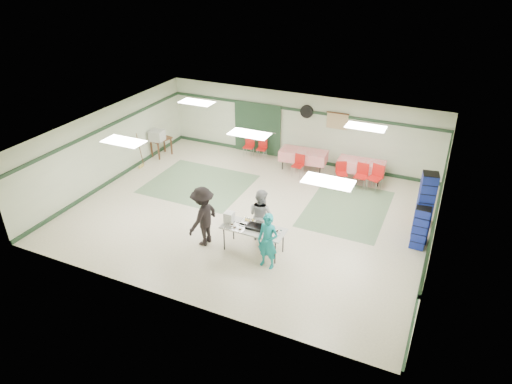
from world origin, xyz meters
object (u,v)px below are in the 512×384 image
at_px(chair_loose_b, 249,144).
at_px(crate_stack_red, 426,205).
at_px(chair_b, 341,171).
at_px(crate_stack_blue_a, 420,227).
at_px(dining_table_b, 303,155).
at_px(chair_loose_a, 262,147).
at_px(office_printer, 157,135).
at_px(chair_d, 299,163).
at_px(volunteer_teal, 268,241).
at_px(volunteer_grey, 261,215).
at_px(chair_a, 362,173).
at_px(volunteer_dark, 203,216).
at_px(broom, 140,150).
at_px(serving_table, 253,229).
at_px(crate_stack_blue_b, 424,208).
at_px(printer_table, 161,141).
at_px(dining_table_a, 361,166).
at_px(chair_c, 376,175).

distance_m(chair_loose_b, crate_stack_red, 7.43).
bearing_deg(chair_loose_b, chair_b, -18.13).
bearing_deg(crate_stack_blue_a, chair_loose_b, 151.84).
height_order(dining_table_b, chair_b, chair_b).
bearing_deg(chair_loose_a, office_printer, -160.96).
bearing_deg(chair_d, volunteer_teal, -75.45).
relative_size(volunteer_grey, chair_loose_a, 2.07).
bearing_deg(chair_a, volunteer_dark, -119.64).
bearing_deg(volunteer_teal, crate_stack_blue_a, 42.20).
height_order(dining_table_b, broom, broom).
bearing_deg(serving_table, chair_b, 77.45).
height_order(dining_table_b, chair_d, chair_d).
height_order(crate_stack_red, crate_stack_blue_b, crate_stack_blue_b).
xyz_separation_m(serving_table, chair_d, (-0.48, 5.04, -0.21)).
height_order(volunteer_teal, printer_table, volunteer_teal).
bearing_deg(crate_stack_blue_b, crate_stack_red, 90.00).
relative_size(serving_table, crate_stack_blue_a, 1.37).
distance_m(dining_table_a, chair_loose_b, 4.61).
height_order(volunteer_teal, volunteer_grey, volunteer_grey).
height_order(chair_c, crate_stack_blue_a, crate_stack_blue_a).
xyz_separation_m(chair_b, chair_loose_b, (-4.03, 0.86, -0.00)).
bearing_deg(crate_stack_blue_b, chair_loose_a, 151.59).
bearing_deg(serving_table, volunteer_grey, 96.39).
bearing_deg(chair_loose_b, dining_table_a, -9.60).
distance_m(dining_table_b, crate_stack_blue_b, 5.66).
xyz_separation_m(volunteer_teal, chair_a, (1.23, 5.51, -0.24)).
xyz_separation_m(chair_loose_a, crate_stack_blue_a, (6.51, -3.84, 0.18)).
relative_size(chair_a, chair_loose_b, 1.09).
xyz_separation_m(chair_loose_a, printer_table, (-3.79, -1.52, 0.16)).
bearing_deg(dining_table_a, serving_table, -108.97).
bearing_deg(dining_table_a, chair_b, -136.80).
bearing_deg(crate_stack_blue_b, chair_loose_b, 153.90).
height_order(chair_b, crate_stack_blue_a, crate_stack_blue_a).
bearing_deg(chair_a, dining_table_b, 168.99).
relative_size(volunteer_dark, chair_b, 2.15).
height_order(dining_table_b, crate_stack_red, crate_stack_red).
height_order(chair_loose_a, office_printer, office_printer).
xyz_separation_m(volunteer_dark, crate_stack_blue_b, (5.61, 2.66, 0.20)).
xyz_separation_m(volunteer_teal, broom, (-6.85, 3.66, -0.06)).
height_order(dining_table_b, crate_stack_blue_a, crate_stack_blue_a).
bearing_deg(volunteer_teal, chair_loose_a, 121.00).
relative_size(chair_d, crate_stack_red, 0.66).
relative_size(dining_table_b, crate_stack_blue_b, 0.83).
height_order(volunteer_grey, dining_table_a, volunteer_grey).
height_order(dining_table_b, chair_c, chair_c).
bearing_deg(chair_a, chair_loose_a, 170.22).
height_order(chair_a, crate_stack_red, crate_stack_red).
xyz_separation_m(volunteer_teal, dining_table_a, (1.08, 6.07, -0.23)).
bearing_deg(dining_table_b, broom, -161.40).
bearing_deg(chair_a, dining_table_a, 107.52).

